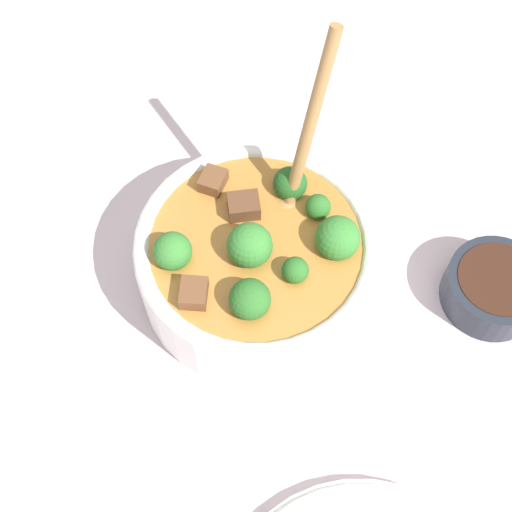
# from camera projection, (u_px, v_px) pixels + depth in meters

# --- Properties ---
(ground_plane) EXTENTS (4.00, 4.00, 0.00)m
(ground_plane) POSITION_uv_depth(u_px,v_px,m) (256.00, 281.00, 0.74)
(ground_plane) COLOR silver
(stew_bowl) EXTENTS (0.24, 0.23, 0.26)m
(stew_bowl) POSITION_uv_depth(u_px,v_px,m) (257.00, 257.00, 0.70)
(stew_bowl) COLOR white
(stew_bowl) RESTS_ON ground_plane
(condiment_bowl) EXTENTS (0.10, 0.10, 0.04)m
(condiment_bowl) POSITION_uv_depth(u_px,v_px,m) (494.00, 287.00, 0.71)
(condiment_bowl) COLOR #232833
(condiment_bowl) RESTS_ON ground_plane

